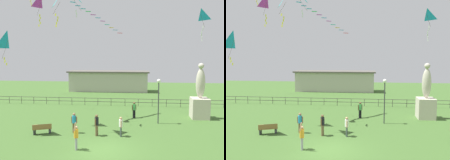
# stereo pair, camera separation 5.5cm
# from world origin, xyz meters

# --- Properties ---
(ground_plane) EXTENTS (80.00, 80.00, 0.00)m
(ground_plane) POSITION_xyz_m (0.00, 0.00, 0.00)
(ground_plane) COLOR #3D6028
(statue_monument) EXTENTS (1.68, 1.68, 5.59)m
(statue_monument) POSITION_xyz_m (8.55, 9.03, 1.77)
(statue_monument) COLOR beige
(statue_monument) RESTS_ON ground_plane
(lamppost) EXTENTS (0.36, 0.36, 4.19)m
(lamppost) POSITION_xyz_m (4.23, 6.70, 3.07)
(lamppost) COLOR #38383D
(lamppost) RESTS_ON ground_plane
(park_bench) EXTENTS (1.55, 0.90, 0.85)m
(park_bench) POSITION_xyz_m (-5.37, 2.64, 0.46)
(park_bench) COLOR olive
(park_bench) RESTS_ON ground_plane
(person_0) EXTENTS (0.32, 0.49, 1.71)m
(person_0) POSITION_xyz_m (-0.92, 2.77, 0.98)
(person_0) COLOR brown
(person_0) RESTS_ON ground_plane
(person_1) EXTENTS (0.51, 0.31, 1.67)m
(person_1) POSITION_xyz_m (-2.86, 3.22, 0.96)
(person_1) COLOR brown
(person_1) RESTS_ON ground_plane
(person_2) EXTENTS (0.29, 0.47, 1.57)m
(person_2) POSITION_xyz_m (1.00, 2.80, 0.90)
(person_2) COLOR #3F4C47
(person_2) RESTS_ON ground_plane
(person_4) EXTENTS (0.31, 0.52, 1.95)m
(person_4) POSITION_xyz_m (-1.83, -0.14, 0.98)
(person_4) COLOR #99999E
(person_4) RESTS_ON ground_plane
(person_5) EXTENTS (0.43, 0.31, 1.65)m
(person_5) POSITION_xyz_m (1.96, 8.42, 0.95)
(person_5) COLOR black
(person_5) RESTS_ON ground_plane
(kite_2) EXTENTS (0.98, 1.04, 2.64)m
(kite_2) POSITION_xyz_m (7.40, 5.31, 9.56)
(kite_2) COLOR #198CD1
(kite_4) EXTENTS (1.17, 1.11, 2.73)m
(kite_4) POSITION_xyz_m (-6.09, 5.00, 10.93)
(kite_4) COLOR #B22DB2
(kite_5) EXTENTS (1.07, 1.29, 2.53)m
(kite_5) POSITION_xyz_m (-3.98, 3.66, 10.56)
(kite_5) COLOR #19B2B2
(kite_6) EXTENTS (1.29, 1.21, 2.63)m
(kite_6) POSITION_xyz_m (-7.77, 2.31, 7.46)
(kite_6) COLOR #198CD1
(waterfront_railing) EXTENTS (36.06, 0.06, 0.95)m
(waterfront_railing) POSITION_xyz_m (-0.28, 14.00, 0.63)
(waterfront_railing) COLOR #4C4742
(waterfront_railing) RESTS_ON ground_plane
(pavilion_building) EXTENTS (14.13, 3.87, 3.56)m
(pavilion_building) POSITION_xyz_m (-2.78, 26.00, 1.80)
(pavilion_building) COLOR #B7B2A3
(pavilion_building) RESTS_ON ground_plane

